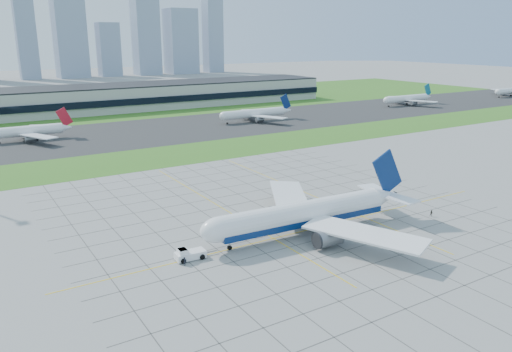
{
  "coord_description": "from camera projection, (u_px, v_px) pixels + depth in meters",
  "views": [
    {
      "loc": [
        -70.32,
        -91.49,
        45.17
      ],
      "look_at": [
        1.92,
        24.87,
        7.0
      ],
      "focal_mm": 35.0,
      "sensor_mm": 36.0,
      "label": 1
    }
  ],
  "objects": [
    {
      "name": "ground",
      "position": [
        303.0,
        227.0,
        122.73
      ],
      "size": [
        1400.0,
        1400.0,
        0.0
      ],
      "primitive_type": "plane",
      "color": "gray",
      "rests_on": "ground"
    },
    {
      "name": "grass_median",
      "position": [
        165.0,
        156.0,
        196.38
      ],
      "size": [
        700.0,
        35.0,
        0.04
      ],
      "primitive_type": "cube",
      "color": "#376E1F",
      "rests_on": "ground"
    },
    {
      "name": "asphalt_taxiway",
      "position": [
        122.0,
        134.0,
        241.39
      ],
      "size": [
        700.0,
        75.0,
        0.04
      ],
      "primitive_type": "cube",
      "color": "#383838",
      "rests_on": "ground"
    },
    {
      "name": "grass_far",
      "position": [
        71.0,
        108.0,
        331.42
      ],
      "size": [
        700.0,
        145.0,
        0.04
      ],
      "primitive_type": "cube",
      "color": "#376E1F",
      "rests_on": "ground"
    },
    {
      "name": "apron_markings",
      "position": [
        279.0,
        214.0,
        132.02
      ],
      "size": [
        120.0,
        130.0,
        0.03
      ],
      "color": "#474744",
      "rests_on": "ground"
    },
    {
      "name": "terminal",
      "position": [
        141.0,
        96.0,
        329.07
      ],
      "size": [
        260.0,
        43.0,
        15.8
      ],
      "color": "#B7B7B2",
      "rests_on": "ground"
    },
    {
      "name": "city_skyline",
      "position": [
        1.0,
        24.0,
        528.02
      ],
      "size": [
        523.0,
        32.4,
        160.0
      ],
      "color": "#8798B1",
      "rests_on": "ground"
    },
    {
      "name": "airliner",
      "position": [
        305.0,
        214.0,
        117.63
      ],
      "size": [
        57.06,
        57.7,
        17.95
      ],
      "rotation": [
        0.0,
        0.0,
        -0.05
      ],
      "color": "white",
      "rests_on": "ground"
    },
    {
      "name": "pushback_tug",
      "position": [
        189.0,
        254.0,
        104.86
      ],
      "size": [
        9.37,
        3.56,
        2.59
      ],
      "rotation": [
        0.0,
        0.0,
        -0.05
      ],
      "color": "white",
      "rests_on": "ground"
    },
    {
      "name": "crew_near",
      "position": [
        185.0,
        261.0,
        102.1
      ],
      "size": [
        0.8,
        0.76,
        1.83
      ],
      "primitive_type": "imported",
      "rotation": [
        0.0,
        0.0,
        0.66
      ],
      "color": "black",
      "rests_on": "ground"
    },
    {
      "name": "crew_far",
      "position": [
        432.0,
        213.0,
        130.08
      ],
      "size": [
        1.07,
        1.05,
        1.73
      ],
      "primitive_type": "imported",
      "rotation": [
        0.0,
        0.0,
        -0.73
      ],
      "color": "black",
      "rests_on": "ground"
    },
    {
      "name": "distant_jet_1",
      "position": [
        30.0,
        131.0,
        225.04
      ],
      "size": [
        33.59,
        42.66,
        14.08
      ],
      "color": "white",
      "rests_on": "ground"
    },
    {
      "name": "distant_jet_2",
      "position": [
        255.0,
        113.0,
        276.61
      ],
      "size": [
        44.01,
        42.66,
        14.08
      ],
      "color": "white",
      "rests_on": "ground"
    },
    {
      "name": "distant_jet_3",
      "position": [
        407.0,
        99.0,
        343.12
      ],
      "size": [
        43.66,
        42.66,
        14.08
      ],
      "color": "white",
      "rests_on": "ground"
    },
    {
      "name": "distant_jet_4",
      "position": [
        512.0,
        91.0,
        393.83
      ],
      "size": [
        42.16,
        42.66,
        14.08
      ],
      "color": "white",
      "rests_on": "ground"
    }
  ]
}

